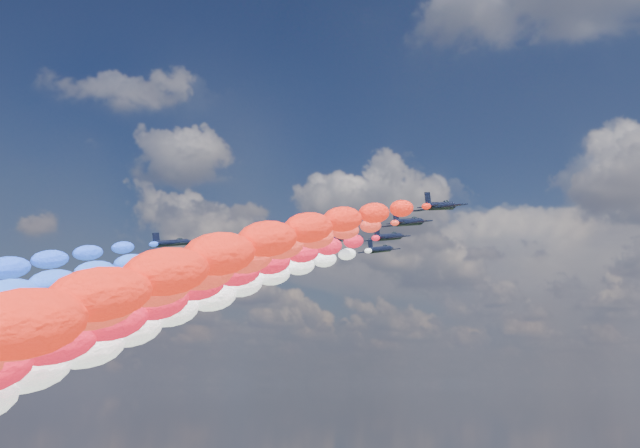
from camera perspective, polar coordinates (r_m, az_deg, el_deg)
The scene contains 14 objects.
jet_0 at distance 160.24m, azimuth -10.31°, elevation -1.31°, with size 8.51×11.41×2.52m, color black, non-canonical shape.
jet_1 at distance 162.63m, azimuth -5.73°, elevation -1.58°, with size 8.51×11.41×2.52m, color black, non-canonical shape.
jet_2 at distance 162.49m, azimuth -1.08°, elevation -1.63°, with size 8.51×11.41×2.52m, color black, non-canonical shape.
trail_2 at distance 120.33m, azimuth -16.42°, elevation -6.44°, with size 7.10×106.69×41.22m, color blue, non-canonical shape.
jet_3 at distance 152.88m, azimuth 1.54°, elevation -1.02°, with size 8.51×11.41×2.52m, color black, non-canonical shape.
trail_3 at distance 109.03m, azimuth -14.21°, elevation -6.11°, with size 7.10×106.69×41.22m, color white, non-canonical shape.
jet_4 at distance 165.70m, azimuth 4.24°, elevation -1.78°, with size 8.51×11.41×2.52m, color black, non-canonical shape.
trail_4 at distance 119.74m, azimuth -8.94°, elevation -6.74°, with size 7.10×106.69×41.22m, color white, non-canonical shape.
jet_5 at distance 151.79m, azimuth 4.82°, elevation -0.91°, with size 8.51×11.41×2.52m, color black, non-canonical shape.
trail_5 at distance 105.68m, azimuth -9.84°, elevation -6.13°, with size 7.10×106.69×41.22m, color red, non-canonical shape.
jet_6 at distance 138.24m, azimuth 6.21°, elevation 0.13°, with size 8.51×11.41×2.52m, color black, non-canonical shape.
trail_6 at distance 91.51m, azimuth -9.97°, elevation -5.37°, with size 7.10×106.69×41.22m, color red, non-canonical shape.
jet_7 at distance 126.47m, azimuth 8.41°, elevation 1.25°, with size 8.51×11.41×2.52m, color black, non-canonical shape.
trail_7 at distance 78.57m, azimuth -8.97°, elevation -4.47°, with size 7.10×106.69×41.22m, color red, non-canonical shape.
Camera 1 is at (82.52, -117.09, 65.56)m, focal length 45.78 mm.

